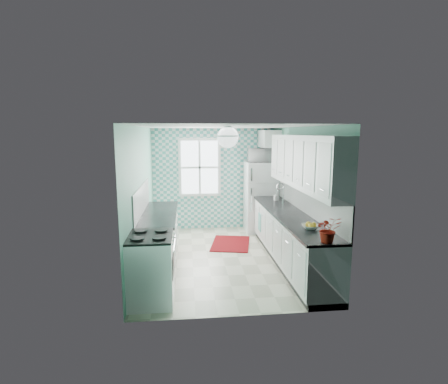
{
  "coord_description": "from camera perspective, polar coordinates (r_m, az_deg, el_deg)",
  "views": [
    {
      "loc": [
        -0.67,
        -6.42,
        2.39
      ],
      "look_at": [
        0.05,
        0.25,
        1.25
      ],
      "focal_mm": 28.0,
      "sensor_mm": 36.0,
      "label": 1
    }
  ],
  "objects": [
    {
      "name": "window",
      "position": [
        8.63,
        -4.01,
        4.03
      ],
      "size": [
        1.04,
        0.05,
        1.44
      ],
      "color": "white",
      "rests_on": "wall_back"
    },
    {
      "name": "wall_front",
      "position": [
        4.41,
        2.77,
        -5.34
      ],
      "size": [
        3.0,
        0.02,
        2.5
      ],
      "primitive_type": "cube",
      "color": "#63AD94",
      "rests_on": "floor"
    },
    {
      "name": "soap_bottle",
      "position": [
        7.64,
        8.5,
        -0.73
      ],
      "size": [
        0.09,
        0.09,
        0.18
      ],
      "primitive_type": "imported",
      "rotation": [
        0.0,
        0.0,
        0.18
      ],
      "color": "#A1B8C3",
      "rests_on": "countertop_right"
    },
    {
      "name": "upper_cabinets_right",
      "position": [
        6.18,
        12.85,
        4.85
      ],
      "size": [
        0.33,
        3.2,
        0.9
      ],
      "primitive_type": "cube",
      "color": "white",
      "rests_on": "wall_right"
    },
    {
      "name": "dish_towel",
      "position": [
        7.62,
        5.86,
        -4.92
      ],
      "size": [
        0.06,
        0.25,
        0.38
      ],
      "primitive_type": "cube",
      "rotation": [
        0.0,
        0.0,
        -0.17
      ],
      "color": "teal",
      "rests_on": "base_cabinets_right"
    },
    {
      "name": "ceiling_light",
      "position": [
        5.66,
        0.64,
        8.96
      ],
      "size": [
        0.34,
        0.34,
        0.35
      ],
      "color": "silver",
      "rests_on": "ceiling"
    },
    {
      "name": "stove",
      "position": [
        5.2,
        -11.84,
        -11.91
      ],
      "size": [
        0.64,
        0.79,
        0.96
      ],
      "rotation": [
        0.0,
        0.0,
        -0.0
      ],
      "color": "white",
      "rests_on": "floor"
    },
    {
      "name": "fruit_bowl",
      "position": [
        5.52,
        13.93,
        -5.54
      ],
      "size": [
        0.28,
        0.28,
        0.06
      ],
      "primitive_type": "imported",
      "rotation": [
        0.0,
        0.0,
        -0.08
      ],
      "color": "white",
      "rests_on": "countertop_right"
    },
    {
      "name": "backsplash_left",
      "position": [
        6.51,
        -13.27,
        -1.2
      ],
      "size": [
        0.02,
        2.15,
        0.51
      ],
      "primitive_type": "cube",
      "color": "white",
      "rests_on": "wall_left"
    },
    {
      "name": "countertop_right",
      "position": [
        6.47,
        10.69,
        -3.66
      ],
      "size": [
        0.63,
        3.6,
        0.04
      ],
      "primitive_type": "cube",
      "color": "black",
      "rests_on": "base_cabinets_right"
    },
    {
      "name": "accent_wall",
      "position": [
        8.71,
        -1.69,
        2.12
      ],
      "size": [
        3.0,
        0.01,
        2.5
      ],
      "primitive_type": "cube",
      "color": "teal",
      "rests_on": "wall_back"
    },
    {
      "name": "countertop_left",
      "position": [
        6.54,
        -10.54,
        -3.52
      ],
      "size": [
        0.63,
        2.15,
        0.04
      ],
      "primitive_type": "cube",
      "color": "black",
      "rests_on": "base_cabinets_left"
    },
    {
      "name": "base_cabinets_left",
      "position": [
        6.66,
        -10.54,
        -7.47
      ],
      "size": [
        0.6,
        2.15,
        0.9
      ],
      "primitive_type": "cube",
      "color": "white",
      "rests_on": "floor"
    },
    {
      "name": "microwave",
      "position": [
        8.41,
        6.11,
        5.99
      ],
      "size": [
        0.59,
        0.41,
        0.32
      ],
      "primitive_type": "imported",
      "rotation": [
        0.0,
        0.0,
        3.18
      ],
      "color": "white",
      "rests_on": "fridge"
    },
    {
      "name": "floor",
      "position": [
        6.89,
        -0.2,
        -10.75
      ],
      "size": [
        3.0,
        4.4,
        0.02
      ],
      "primitive_type": "cube",
      "color": "beige",
      "rests_on": "ground"
    },
    {
      "name": "wall_left",
      "position": [
        6.58,
        -13.4,
        -0.61
      ],
      "size": [
        0.02,
        4.4,
        2.5
      ],
      "primitive_type": "cube",
      "color": "#63AD94",
      "rests_on": "floor"
    },
    {
      "name": "fridge",
      "position": [
        8.53,
        5.99,
        -0.8
      ],
      "size": [
        0.74,
        0.74,
        1.7
      ],
      "rotation": [
        0.0,
        0.0,
        0.0
      ],
      "color": "white",
      "rests_on": "floor"
    },
    {
      "name": "sink",
      "position": [
        7.53,
        8.37,
        -1.63
      ],
      "size": [
        0.49,
        0.41,
        0.53
      ],
      "rotation": [
        0.0,
        0.0,
        0.04
      ],
      "color": "silver",
      "rests_on": "countertop_right"
    },
    {
      "name": "wall_right",
      "position": [
        6.88,
        12.41,
        -0.13
      ],
      "size": [
        0.02,
        4.4,
        2.5
      ],
      "primitive_type": "cube",
      "color": "#63AD94",
      "rests_on": "floor"
    },
    {
      "name": "ceiling",
      "position": [
        6.46,
        -0.21,
        10.7
      ],
      "size": [
        3.0,
        4.4,
        0.02
      ],
      "primitive_type": "cube",
      "color": "white",
      "rests_on": "wall_back"
    },
    {
      "name": "rug",
      "position": [
        7.69,
        1.1,
        -8.41
      ],
      "size": [
        1.0,
        1.26,
        0.02
      ],
      "primitive_type": "cube",
      "rotation": [
        0.0,
        0.0,
        -0.2
      ],
      "color": "maroon",
      "rests_on": "floor"
    },
    {
      "name": "upper_cabinet_fridge",
      "position": [
        8.48,
        7.36,
        8.62
      ],
      "size": [
        0.4,
        0.74,
        0.4
      ],
      "primitive_type": "cube",
      "color": "white",
      "rests_on": "wall_right"
    },
    {
      "name": "base_cabinets_right",
      "position": [
        6.6,
        10.69,
        -7.64
      ],
      "size": [
        0.6,
        3.6,
        0.9
      ],
      "primitive_type": "cube",
      "color": "white",
      "rests_on": "floor"
    },
    {
      "name": "potted_plant",
      "position": [
        4.88,
        16.68,
        -5.85
      ],
      "size": [
        0.36,
        0.32,
        0.36
      ],
      "primitive_type": "imported",
      "rotation": [
        0.0,
        0.0,
        -0.12
      ],
      "color": "maroon",
      "rests_on": "countertop_right"
    },
    {
      "name": "wall_back",
      "position": [
        8.73,
        -1.7,
        2.14
      ],
      "size": [
        3.0,
        0.02,
        2.5
      ],
      "primitive_type": "cube",
      "color": "#63AD94",
      "rests_on": "floor"
    },
    {
      "name": "backsplash_right",
      "position": [
        6.51,
        13.32,
        -1.21
      ],
      "size": [
        0.02,
        3.6,
        0.51
      ],
      "primitive_type": "cube",
      "color": "white",
      "rests_on": "wall_right"
    }
  ]
}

